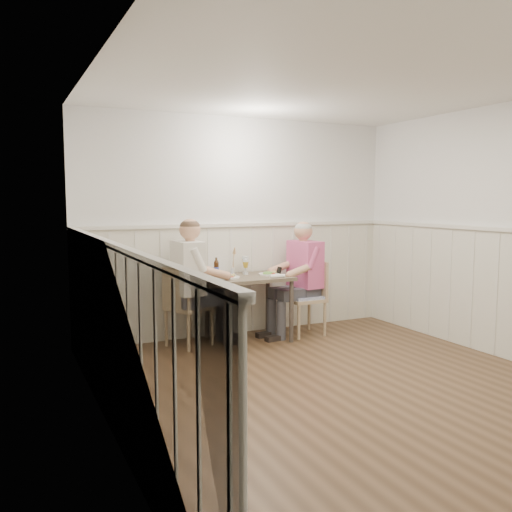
# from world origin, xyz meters

# --- Properties ---
(ground_plane) EXTENTS (4.50, 4.50, 0.00)m
(ground_plane) POSITION_xyz_m (0.00, 0.00, 0.00)
(ground_plane) COLOR #49321F
(room_shell) EXTENTS (4.04, 4.54, 2.60)m
(room_shell) POSITION_xyz_m (0.00, 0.00, 1.52)
(room_shell) COLOR white
(room_shell) RESTS_ON ground
(wainscot) EXTENTS (4.00, 4.49, 1.34)m
(wainscot) POSITION_xyz_m (0.00, 0.69, 0.69)
(wainscot) COLOR white
(wainscot) RESTS_ON ground
(dining_table) EXTENTS (0.90, 0.70, 0.75)m
(dining_table) POSITION_xyz_m (-0.08, 1.84, 0.65)
(dining_table) COLOR brown
(dining_table) RESTS_ON ground
(chair_right) EXTENTS (0.42, 0.42, 0.89)m
(chair_right) POSITION_xyz_m (0.68, 1.78, 0.48)
(chair_right) COLOR tan
(chair_right) RESTS_ON ground
(chair_left) EXTENTS (0.56, 0.56, 0.89)m
(chair_left) POSITION_xyz_m (-0.83, 1.88, 0.48)
(chair_left) COLOR tan
(chair_left) RESTS_ON ground
(man_in_pink) EXTENTS (0.67, 0.47, 1.39)m
(man_in_pink) POSITION_xyz_m (0.62, 1.82, 0.58)
(man_in_pink) COLOR #3F3F47
(man_in_pink) RESTS_ON ground
(diner_cream) EXTENTS (0.67, 0.47, 1.44)m
(diner_cream) POSITION_xyz_m (-0.77, 1.84, 0.61)
(diner_cream) COLOR #3F3F47
(diner_cream) RESTS_ON ground
(plate_man) EXTENTS (0.25, 0.25, 0.06)m
(plate_man) POSITION_xyz_m (0.17, 1.81, 0.77)
(plate_man) COLOR white
(plate_man) RESTS_ON dining_table
(plate_diner) EXTENTS (0.26, 0.26, 0.07)m
(plate_diner) POSITION_xyz_m (-0.38, 1.77, 0.77)
(plate_diner) COLOR white
(plate_diner) RESTS_ON dining_table
(beer_glass_a) EXTENTS (0.08, 0.08, 0.20)m
(beer_glass_a) POSITION_xyz_m (-0.02, 2.08, 0.89)
(beer_glass_a) COLOR silver
(beer_glass_a) RESTS_ON dining_table
(beer_glass_b) EXTENTS (0.07, 0.07, 0.18)m
(beer_glass_b) POSITION_xyz_m (-0.06, 1.97, 0.87)
(beer_glass_b) COLOR silver
(beer_glass_b) RESTS_ON dining_table
(beer_bottle) EXTENTS (0.06, 0.06, 0.21)m
(beer_bottle) POSITION_xyz_m (-0.41, 2.02, 0.84)
(beer_bottle) COLOR black
(beer_bottle) RESTS_ON dining_table
(rolled_napkin) EXTENTS (0.18, 0.05, 0.04)m
(rolled_napkin) POSITION_xyz_m (0.14, 1.56, 0.77)
(rolled_napkin) COLOR white
(rolled_napkin) RESTS_ON dining_table
(grass_vase) EXTENTS (0.04, 0.04, 0.33)m
(grass_vase) POSITION_xyz_m (-0.18, 2.08, 0.90)
(grass_vase) COLOR silver
(grass_vase) RESTS_ON dining_table
(gingham_mat) EXTENTS (0.37, 0.34, 0.01)m
(gingham_mat) POSITION_xyz_m (-0.34, 2.07, 0.75)
(gingham_mat) COLOR #515DAB
(gingham_mat) RESTS_ON dining_table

